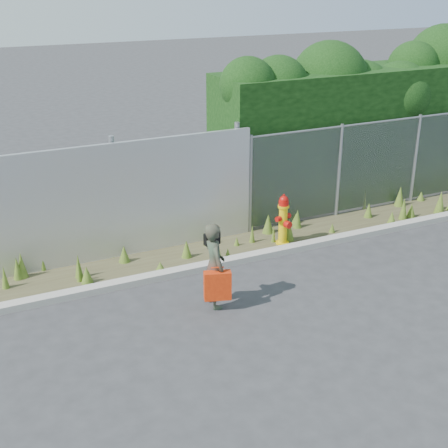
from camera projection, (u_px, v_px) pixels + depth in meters
name	position (u px, v px, depth m)	size (l,w,h in m)	color
ground	(279.00, 309.00, 9.97)	(80.00, 80.00, 0.00)	#323234
curb	(229.00, 261.00, 11.45)	(16.00, 0.22, 0.12)	#A59E95
weed_strip	(257.00, 236.00, 12.30)	(16.00, 1.31, 0.54)	#453F27
corrugated_fence	(30.00, 215.00, 10.77)	(8.50, 0.21, 2.30)	#B7B8BF
chainlink_fence	(378.00, 165.00, 13.78)	(6.50, 0.07, 2.05)	gray
hedge	(365.00, 111.00, 14.41)	(7.39, 2.07, 3.85)	black
fire_hydrant	(283.00, 221.00, 12.11)	(0.35, 0.31, 1.04)	#E0BA0B
woman	(214.00, 265.00, 9.81)	(0.52, 0.34, 1.42)	#0E5E3F
red_tote_bag	(218.00, 285.00, 9.74)	(0.43, 0.16, 0.56)	#BB250A
black_shoulder_bag	(212.00, 239.00, 9.78)	(0.25, 0.11, 0.19)	black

